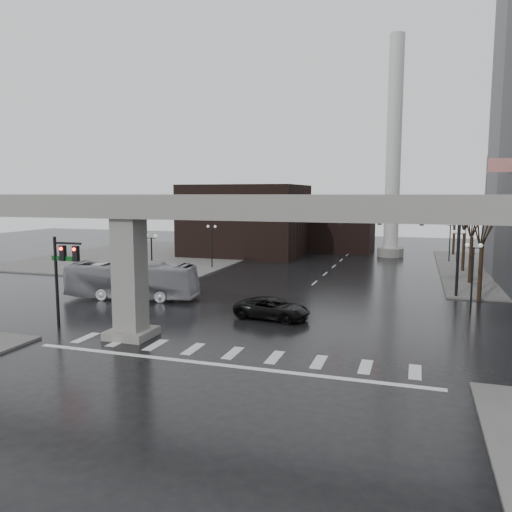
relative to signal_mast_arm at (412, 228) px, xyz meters
The scene contains 22 objects.
ground 21.64m from the signal_mast_arm, 115.57° to the right, with size 160.00×160.00×0.00m, color black.
sidewalk_nw 39.41m from the signal_mast_arm, 153.82° to the left, with size 28.00×36.00×0.15m, color slate.
elevated_guideway 20.35m from the signal_mast_arm, 112.35° to the right, with size 48.00×2.60×8.70m.
building_far_left 32.68m from the signal_mast_arm, 134.74° to the left, with size 16.00×14.00×10.00m, color black.
building_far_mid 35.02m from the signal_mast_arm, 108.32° to the left, with size 10.00×10.00×8.00m, color black.
smokestack 28.38m from the signal_mast_arm, 96.28° to the left, with size 3.60×3.60×30.00m.
signal_mast_arm is the anchor object (origin of this frame).
signal_left_pole 28.09m from the signal_mast_arm, 139.26° to the right, with size 2.30×0.30×6.00m.
flagpole_assembly 7.27m from the signal_mast_arm, 26.93° to the left, with size 2.06×0.12×12.00m.
lamp_right_0 6.99m from the signal_mast_arm, 46.80° to the right, with size 1.22×0.32×5.11m.
lamp_right_1 10.51m from the signal_mast_arm, 63.90° to the left, with size 1.22×0.32×5.11m.
lamp_right_2 23.75m from the signal_mast_arm, 79.01° to the left, with size 1.22×0.32×5.11m.
lamp_left_0 23.12m from the signal_mast_arm, 167.96° to the right, with size 1.22×0.32×5.11m.
lamp_left_1 24.42m from the signal_mast_arm, 157.75° to the left, with size 1.22×0.32×5.11m.
lamp_left_2 32.40m from the signal_mast_arm, 134.11° to the left, with size 1.22×0.32×5.11m.
tree_right_0 6.37m from the signal_mast_arm, ahead, with size 1.09×1.58×7.50m.
tree_right_1 9.57m from the signal_mast_arm, 52.50° to the left, with size 1.09×1.61×7.67m.
tree_right_2 16.45m from the signal_mast_arm, 70.00° to the left, with size 1.10×1.63×7.85m.
tree_right_3 24.04m from the signal_mast_arm, 76.58° to the left, with size 1.11×1.66×8.02m.
tree_right_4 31.83m from the signal_mast_arm, 79.94° to the left, with size 1.12×1.69×8.19m.
pickup_truck 15.70m from the signal_mast_arm, 127.52° to the right, with size 2.48×5.37×1.49m, color black.
city_bus 24.21m from the signal_mast_arm, 158.16° to the right, with size 2.60×11.11×3.10m, color silver.
Camera 1 is at (9.41, -25.96, 8.72)m, focal length 35.00 mm.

